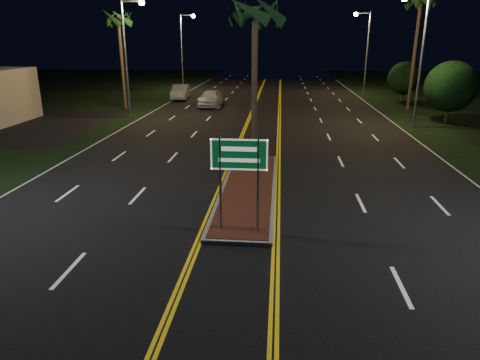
# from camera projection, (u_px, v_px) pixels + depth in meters

# --- Properties ---
(ground) EXTENTS (120.00, 120.00, 0.00)m
(ground) POSITION_uv_depth(u_px,v_px,m) (229.00, 278.00, 11.51)
(ground) COLOR black
(ground) RESTS_ON ground
(median_island) EXTENTS (2.25, 10.25, 0.17)m
(median_island) POSITION_uv_depth(u_px,v_px,m) (248.00, 189.00, 18.10)
(median_island) COLOR gray
(median_island) RESTS_ON ground
(highway_sign) EXTENTS (1.80, 0.08, 3.20)m
(highway_sign) POSITION_uv_depth(u_px,v_px,m) (239.00, 164.00, 13.40)
(highway_sign) COLOR gray
(highway_sign) RESTS_ON ground
(streetlight_left_mid) EXTENTS (1.91, 0.44, 9.00)m
(streetlight_left_mid) POSITION_uv_depth(u_px,v_px,m) (129.00, 45.00, 33.35)
(streetlight_left_mid) COLOR gray
(streetlight_left_mid) RESTS_ON ground
(streetlight_left_far) EXTENTS (1.91, 0.44, 9.00)m
(streetlight_left_far) POSITION_uv_depth(u_px,v_px,m) (184.00, 43.00, 52.26)
(streetlight_left_far) COLOR gray
(streetlight_left_far) RESTS_ON ground
(streetlight_right_mid) EXTENTS (1.91, 0.44, 9.00)m
(streetlight_right_mid) POSITION_uv_depth(u_px,v_px,m) (417.00, 46.00, 29.61)
(streetlight_right_mid) COLOR gray
(streetlight_right_mid) RESTS_ON ground
(streetlight_right_far) EXTENTS (1.91, 0.44, 9.00)m
(streetlight_right_far) POSITION_uv_depth(u_px,v_px,m) (364.00, 43.00, 48.52)
(streetlight_right_far) COLOR gray
(streetlight_right_far) RESTS_ON ground
(palm_median) EXTENTS (2.40, 2.40, 8.30)m
(palm_median) POSITION_uv_depth(u_px,v_px,m) (255.00, 12.00, 19.15)
(palm_median) COLOR #382819
(palm_median) RESTS_ON ground
(palm_left_far) EXTENTS (2.40, 2.40, 8.80)m
(palm_left_far) POSITION_uv_depth(u_px,v_px,m) (118.00, 19.00, 36.67)
(palm_left_far) COLOR #382819
(palm_left_far) RESTS_ON ground
(palm_right_far) EXTENTS (2.40, 2.40, 10.30)m
(palm_right_far) POSITION_uv_depth(u_px,v_px,m) (421.00, 1.00, 35.89)
(palm_right_far) COLOR #382819
(palm_right_far) RESTS_ON ground
(shrub_mid) EXTENTS (3.78, 3.78, 4.62)m
(shrub_mid) POSITION_uv_depth(u_px,v_px,m) (451.00, 87.00, 32.12)
(shrub_mid) COLOR #382819
(shrub_mid) RESTS_ON ground
(shrub_far) EXTENTS (3.24, 3.24, 3.96)m
(shrub_far) POSITION_uv_depth(u_px,v_px,m) (404.00, 78.00, 43.61)
(shrub_far) COLOR #382819
(shrub_far) RESTS_ON ground
(car_near) EXTENTS (2.51, 5.56, 1.83)m
(car_near) POSITION_uv_depth(u_px,v_px,m) (210.00, 97.00, 40.63)
(car_near) COLOR white
(car_near) RESTS_ON ground
(car_far) EXTENTS (2.71, 5.44, 1.75)m
(car_far) POSITION_uv_depth(u_px,v_px,m) (180.00, 91.00, 45.57)
(car_far) COLOR #B2B5BC
(car_far) RESTS_ON ground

